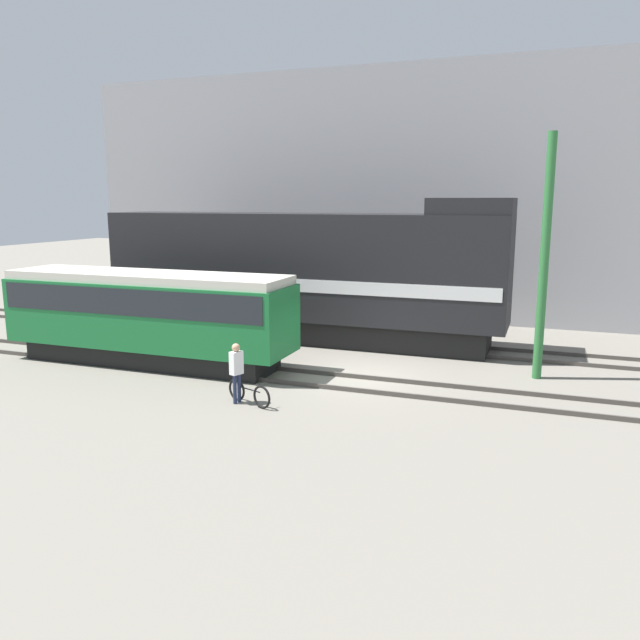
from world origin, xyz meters
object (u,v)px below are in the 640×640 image
at_px(freight_locomotive, 304,274).
at_px(streetcar, 148,312).
at_px(utility_pole_left, 544,259).
at_px(bicycle, 249,393).
at_px(person, 236,367).

bearing_deg(freight_locomotive, streetcar, -123.13).
relative_size(freight_locomotive, utility_pole_left, 2.13).
relative_size(bicycle, person, 0.93).
xyz_separation_m(streetcar, person, (4.96, -2.86, -0.79)).
bearing_deg(freight_locomotive, bicycle, -78.73).
bearing_deg(person, streetcar, 149.99).
height_order(streetcar, bicycle, streetcar).
bearing_deg(person, bicycle, 0.27).
bearing_deg(utility_pole_left, bicycle, -143.32).
bearing_deg(utility_pole_left, streetcar, -167.79).
bearing_deg(streetcar, person, -30.01).
xyz_separation_m(freight_locomotive, bicycle, (1.69, -8.46, -2.38)).
bearing_deg(freight_locomotive, utility_pole_left, -16.77).
height_order(freight_locomotive, utility_pole_left, utility_pole_left).
relative_size(streetcar, utility_pole_left, 1.35).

